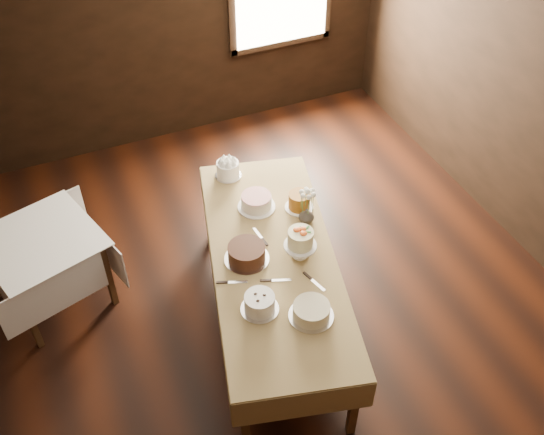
{
  "coord_description": "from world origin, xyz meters",
  "views": [
    {
      "loc": [
        -1.46,
        -3.19,
        4.38
      ],
      "look_at": [
        0.0,
        0.2,
        0.95
      ],
      "focal_mm": 41.22,
      "sensor_mm": 36.0,
      "label": 1
    }
  ],
  "objects_px": {
    "cake_lattice": "(256,202)",
    "cake_chocolate": "(247,254)",
    "cake_server_e": "(238,282)",
    "cake_meringue": "(228,170)",
    "cake_flowers": "(300,245)",
    "cake_caramel": "(299,201)",
    "cake_server_c": "(258,233)",
    "cake_server_d": "(304,228)",
    "display_table": "(273,261)",
    "flower_vase": "(306,216)",
    "side_table": "(42,247)",
    "cake_server_a": "(281,280)",
    "cake_cream": "(311,312)",
    "cake_server_b": "(318,285)",
    "cake_swirl": "(260,304)"
  },
  "relations": [
    {
      "from": "cake_server_e",
      "to": "cake_chocolate",
      "type": "bearing_deg",
      "value": 72.91
    },
    {
      "from": "cake_lattice",
      "to": "cake_cream",
      "type": "relative_size",
      "value": 0.94
    },
    {
      "from": "cake_lattice",
      "to": "cake_chocolate",
      "type": "bearing_deg",
      "value": -119.36
    },
    {
      "from": "display_table",
      "to": "cake_server_d",
      "type": "distance_m",
      "value": 0.42
    },
    {
      "from": "cake_meringue",
      "to": "cake_server_c",
      "type": "distance_m",
      "value": 0.81
    },
    {
      "from": "side_table",
      "to": "cake_lattice",
      "type": "height_order",
      "value": "cake_lattice"
    },
    {
      "from": "cake_meringue",
      "to": "cake_flowers",
      "type": "bearing_deg",
      "value": -81.34
    },
    {
      "from": "side_table",
      "to": "cake_flowers",
      "type": "xyz_separation_m",
      "value": [
        1.89,
        -1.02,
        0.22
      ]
    },
    {
      "from": "cake_caramel",
      "to": "cake_flowers",
      "type": "distance_m",
      "value": 0.57
    },
    {
      "from": "cake_caramel",
      "to": "cake_server_c",
      "type": "bearing_deg",
      "value": -161.2
    },
    {
      "from": "cake_chocolate",
      "to": "cake_server_b",
      "type": "distance_m",
      "value": 0.62
    },
    {
      "from": "cake_meringue",
      "to": "cake_server_b",
      "type": "xyz_separation_m",
      "value": [
        0.17,
        -1.51,
        -0.07
      ]
    },
    {
      "from": "cake_swirl",
      "to": "cake_flowers",
      "type": "bearing_deg",
      "value": 37.22
    },
    {
      "from": "display_table",
      "to": "cake_chocolate",
      "type": "distance_m",
      "value": 0.25
    },
    {
      "from": "cake_swirl",
      "to": "cake_server_a",
      "type": "xyz_separation_m",
      "value": [
        0.26,
        0.2,
        -0.06
      ]
    },
    {
      "from": "cake_chocolate",
      "to": "cake_flowers",
      "type": "bearing_deg",
      "value": -16.9
    },
    {
      "from": "cake_chocolate",
      "to": "flower_vase",
      "type": "xyz_separation_m",
      "value": [
        0.62,
        0.21,
        0.0
      ]
    },
    {
      "from": "display_table",
      "to": "cake_meringue",
      "type": "xyz_separation_m",
      "value": [
        0.02,
        1.09,
        0.13
      ]
    },
    {
      "from": "display_table",
      "to": "cake_meringue",
      "type": "distance_m",
      "value": 1.1
    },
    {
      "from": "cake_caramel",
      "to": "cake_chocolate",
      "type": "bearing_deg",
      "value": -148.69
    },
    {
      "from": "display_table",
      "to": "cake_lattice",
      "type": "relative_size",
      "value": 7.71
    },
    {
      "from": "flower_vase",
      "to": "cake_lattice",
      "type": "bearing_deg",
      "value": 133.01
    },
    {
      "from": "cake_meringue",
      "to": "cake_server_b",
      "type": "distance_m",
      "value": 1.52
    },
    {
      "from": "cake_chocolate",
      "to": "cake_server_e",
      "type": "height_order",
      "value": "cake_chocolate"
    },
    {
      "from": "cake_chocolate",
      "to": "cake_server_e",
      "type": "distance_m",
      "value": 0.26
    },
    {
      "from": "cake_server_b",
      "to": "flower_vase",
      "type": "bearing_deg",
      "value": 145.44
    },
    {
      "from": "cake_meringue",
      "to": "cake_server_e",
      "type": "bearing_deg",
      "value": -107.14
    },
    {
      "from": "cake_caramel",
      "to": "cake_server_d",
      "type": "bearing_deg",
      "value": -106.23
    },
    {
      "from": "cake_lattice",
      "to": "cake_server_b",
      "type": "distance_m",
      "value": 1.01
    },
    {
      "from": "display_table",
      "to": "cake_swirl",
      "type": "height_order",
      "value": "cake_swirl"
    },
    {
      "from": "cake_server_d",
      "to": "display_table",
      "type": "bearing_deg",
      "value": 164.98
    },
    {
      "from": "cake_lattice",
      "to": "cake_swirl",
      "type": "distance_m",
      "value": 1.13
    },
    {
      "from": "cake_meringue",
      "to": "cake_chocolate",
      "type": "height_order",
      "value": "cake_meringue"
    },
    {
      "from": "cake_server_d",
      "to": "cake_server_e",
      "type": "bearing_deg",
      "value": 161.6
    },
    {
      "from": "cake_lattice",
      "to": "cake_caramel",
      "type": "relative_size",
      "value": 1.36
    },
    {
      "from": "display_table",
      "to": "cake_cream",
      "type": "xyz_separation_m",
      "value": [
        0.01,
        -0.66,
        0.11
      ]
    },
    {
      "from": "cake_server_e",
      "to": "cake_meringue",
      "type": "bearing_deg",
      "value": 93.53
    },
    {
      "from": "cake_chocolate",
      "to": "cake_server_d",
      "type": "relative_size",
      "value": 1.69
    },
    {
      "from": "side_table",
      "to": "cake_server_e",
      "type": "relative_size",
      "value": 4.68
    },
    {
      "from": "side_table",
      "to": "cake_meringue",
      "type": "xyz_separation_m",
      "value": [
        1.71,
        0.14,
        0.18
      ]
    },
    {
      "from": "side_table",
      "to": "cake_server_a",
      "type": "bearing_deg",
      "value": -36.36
    },
    {
      "from": "cake_chocolate",
      "to": "cake_flowers",
      "type": "height_order",
      "value": "cake_flowers"
    },
    {
      "from": "display_table",
      "to": "cake_caramel",
      "type": "bearing_deg",
      "value": 45.54
    },
    {
      "from": "display_table",
      "to": "flower_vase",
      "type": "distance_m",
      "value": 0.5
    },
    {
      "from": "cake_server_c",
      "to": "cake_server_d",
      "type": "relative_size",
      "value": 1.0
    },
    {
      "from": "cake_caramel",
      "to": "cake_flowers",
      "type": "bearing_deg",
      "value": -114.54
    },
    {
      "from": "cake_server_b",
      "to": "cake_server_d",
      "type": "distance_m",
      "value": 0.64
    },
    {
      "from": "cake_caramel",
      "to": "cake_server_e",
      "type": "height_order",
      "value": "cake_caramel"
    },
    {
      "from": "cake_cream",
      "to": "cake_server_e",
      "type": "bearing_deg",
      "value": 125.71
    },
    {
      "from": "cake_lattice",
      "to": "cake_chocolate",
      "type": "height_order",
      "value": "cake_chocolate"
    }
  ]
}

